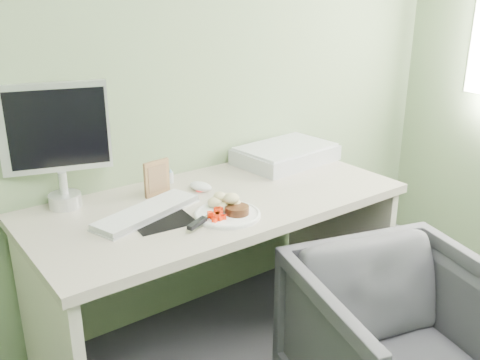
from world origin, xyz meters
TOP-DOWN VIEW (x-y plane):
  - wall_back at (0.00, 2.00)m, footprint 3.50×0.00m
  - desk at (0.00, 1.62)m, footprint 1.60×0.75m
  - plate at (-0.07, 1.44)m, footprint 0.26×0.26m
  - steak at (-0.04, 1.42)m, footprint 0.10×0.10m
  - potato_pile at (-0.04, 1.50)m, footprint 0.14×0.11m
  - carrot_heap at (-0.13, 1.43)m, footprint 0.08×0.07m
  - steak_knife at (-0.19, 1.43)m, footprint 0.25×0.13m
  - mousepad at (-0.30, 1.57)m, footprint 0.24×0.22m
  - keyboard at (-0.32, 1.64)m, footprint 0.48×0.27m
  - computer_mouse at (-0.01, 1.75)m, footprint 0.10×0.13m
  - photo_frame at (-0.18, 1.81)m, footprint 0.13×0.03m
  - eyedrop_bottle at (-0.06, 1.91)m, footprint 0.02×0.02m
  - scanner at (0.56, 1.83)m, footprint 0.52×0.37m
  - monitor at (-0.55, 1.94)m, footprint 0.42×0.17m
  - desk_chair at (0.27, 0.83)m, footprint 0.88×0.89m

SIDE VIEW (x-z plane):
  - desk_chair at x=0.27m, z-range 0.00..0.66m
  - desk at x=0.00m, z-range 0.18..0.91m
  - mousepad at x=-0.30m, z-range 0.73..0.73m
  - plate at x=-0.07m, z-range 0.73..0.74m
  - keyboard at x=-0.32m, z-range 0.74..0.76m
  - computer_mouse at x=-0.01m, z-range 0.73..0.77m
  - steak_knife at x=-0.19m, z-range 0.75..0.77m
  - steak at x=-0.04m, z-range 0.74..0.77m
  - eyedrop_bottle at x=-0.06m, z-range 0.73..0.80m
  - carrot_heap at x=-0.13m, z-range 0.74..0.79m
  - scanner at x=0.56m, z-range 0.73..0.81m
  - potato_pile at x=-0.04m, z-range 0.74..0.81m
  - photo_frame at x=-0.18m, z-range 0.73..0.89m
  - monitor at x=-0.55m, z-range 0.76..1.27m
  - wall_back at x=0.00m, z-range -0.40..3.10m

